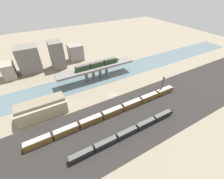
# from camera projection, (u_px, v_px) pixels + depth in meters

# --- Properties ---
(ground_plane) EXTENTS (400.00, 400.00, 0.00)m
(ground_plane) POSITION_uv_depth(u_px,v_px,m) (113.00, 95.00, 104.35)
(ground_plane) COLOR gray
(railbed_yard) EXTENTS (280.00, 42.00, 0.01)m
(railbed_yard) POSITION_uv_depth(u_px,v_px,m) (133.00, 117.00, 87.55)
(railbed_yard) COLOR #282623
(railbed_yard) RESTS_ON ground
(river_water) EXTENTS (320.00, 23.59, 0.01)m
(river_water) POSITION_uv_depth(u_px,v_px,m) (97.00, 78.00, 122.37)
(river_water) COLOR slate
(river_water) RESTS_ON ground
(bridge) EXTENTS (63.10, 9.36, 10.10)m
(bridge) POSITION_uv_depth(u_px,v_px,m) (96.00, 69.00, 117.34)
(bridge) COLOR slate
(bridge) RESTS_ON ground
(train_on_bridge) EXTENTS (38.15, 3.08, 3.92)m
(train_on_bridge) POSITION_uv_depth(u_px,v_px,m) (98.00, 64.00, 115.96)
(train_on_bridge) COLOR #23381E
(train_on_bridge) RESTS_ON bridge
(train_yard_near) EXTENTS (64.97, 2.67, 3.42)m
(train_yard_near) POSITION_uv_depth(u_px,v_px,m) (129.00, 132.00, 77.08)
(train_yard_near) COLOR black
(train_yard_near) RESTS_ON ground
(train_yard_mid) EXTENTS (100.27, 3.18, 4.03)m
(train_yard_mid) POSITION_uv_depth(u_px,v_px,m) (115.00, 111.00, 88.81)
(train_yard_mid) COLOR brown
(train_yard_mid) RESTS_ON ground
(warehouse_building) EXTENTS (27.07, 11.17, 10.03)m
(warehouse_building) POSITION_uv_depth(u_px,v_px,m) (42.00, 108.00, 86.57)
(warehouse_building) COLOR tan
(warehouse_building) RESTS_ON ground
(signal_tower) EXTENTS (1.04, 1.04, 13.16)m
(signal_tower) POSITION_uv_depth(u_px,v_px,m) (162.00, 86.00, 102.26)
(signal_tower) COLOR #4C4C51
(signal_tower) RESTS_ON ground
(city_block_far_left) EXTENTS (8.78, 13.12, 12.34)m
(city_block_far_left) POSITION_uv_depth(u_px,v_px,m) (9.00, 71.00, 119.42)
(city_block_far_left) COLOR gray
(city_block_far_left) RESTS_ON ground
(city_block_left) EXTENTS (17.17, 14.57, 21.83)m
(city_block_left) POSITION_uv_depth(u_px,v_px,m) (29.00, 59.00, 125.38)
(city_block_left) COLOR slate
(city_block_left) RESTS_ON ground
(city_block_center) EXTENTS (10.67, 12.80, 23.47)m
(city_block_center) POSITION_uv_depth(u_px,v_px,m) (57.00, 55.00, 130.54)
(city_block_center) COLOR slate
(city_block_center) RESTS_ON ground
(city_block_right) EXTENTS (13.01, 11.63, 15.05)m
(city_block_right) POSITION_uv_depth(u_px,v_px,m) (76.00, 52.00, 145.60)
(city_block_right) COLOR gray
(city_block_right) RESTS_ON ground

